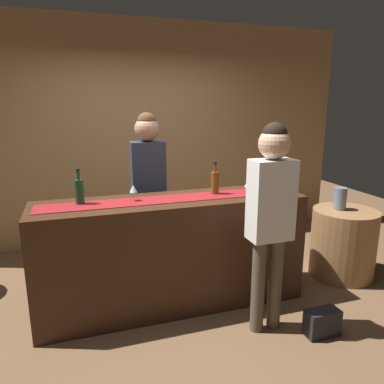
# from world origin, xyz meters

# --- Properties ---
(ground_plane) EXTENTS (10.00, 10.00, 0.00)m
(ground_plane) POSITION_xyz_m (0.00, 0.00, 0.00)
(ground_plane) COLOR brown
(back_wall) EXTENTS (6.00, 0.12, 2.90)m
(back_wall) POSITION_xyz_m (0.00, 1.90, 1.45)
(back_wall) COLOR tan
(back_wall) RESTS_ON ground
(bar_counter) EXTENTS (2.41, 0.60, 1.02)m
(bar_counter) POSITION_xyz_m (0.00, 0.00, 0.51)
(bar_counter) COLOR #3D2314
(bar_counter) RESTS_ON ground
(counter_runner_cloth) EXTENTS (2.29, 0.28, 0.01)m
(counter_runner_cloth) POSITION_xyz_m (0.00, 0.00, 1.02)
(counter_runner_cloth) COLOR maroon
(counter_runner_cloth) RESTS_ON bar_counter
(wine_bottle_clear) EXTENTS (0.07, 0.07, 0.30)m
(wine_bottle_clear) POSITION_xyz_m (0.95, 0.02, 1.13)
(wine_bottle_clear) COLOR #B2C6C1
(wine_bottle_clear) RESTS_ON bar_counter
(wine_bottle_green) EXTENTS (0.07, 0.07, 0.30)m
(wine_bottle_green) POSITION_xyz_m (-0.78, 0.07, 1.13)
(wine_bottle_green) COLOR #194723
(wine_bottle_green) RESTS_ON bar_counter
(wine_bottle_amber) EXTENTS (0.07, 0.07, 0.30)m
(wine_bottle_amber) POSITION_xyz_m (0.43, 0.05, 1.13)
(wine_bottle_amber) COLOR brown
(wine_bottle_amber) RESTS_ON bar_counter
(wine_glass_near_customer) EXTENTS (0.07, 0.07, 0.14)m
(wine_glass_near_customer) POSITION_xyz_m (-0.33, 0.03, 1.13)
(wine_glass_near_customer) COLOR silver
(wine_glass_near_customer) RESTS_ON bar_counter
(wine_glass_mid_counter) EXTENTS (0.07, 0.07, 0.14)m
(wine_glass_mid_counter) POSITION_xyz_m (0.70, -0.09, 1.13)
(wine_glass_mid_counter) COLOR silver
(wine_glass_mid_counter) RESTS_ON bar_counter
(bartender) EXTENTS (0.35, 0.25, 1.76)m
(bartender) POSITION_xyz_m (-0.09, 0.58, 1.10)
(bartender) COLOR #26262B
(bartender) RESTS_ON ground
(customer_sipping) EXTENTS (0.34, 0.24, 1.71)m
(customer_sipping) POSITION_xyz_m (0.63, -0.62, 1.06)
(customer_sipping) COLOR brown
(customer_sipping) RESTS_ON ground
(round_side_table) EXTENTS (0.68, 0.68, 0.74)m
(round_side_table) POSITION_xyz_m (1.92, -0.00, 0.37)
(round_side_table) COLOR #996B42
(round_side_table) RESTS_ON ground
(vase_on_side_table) EXTENTS (0.13, 0.13, 0.24)m
(vase_on_side_table) POSITION_xyz_m (1.86, 0.05, 0.86)
(vase_on_side_table) COLOR slate
(vase_on_side_table) RESTS_ON round_side_table
(handbag) EXTENTS (0.28, 0.14, 0.22)m
(handbag) POSITION_xyz_m (1.03, -0.85, 0.11)
(handbag) COLOR black
(handbag) RESTS_ON ground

